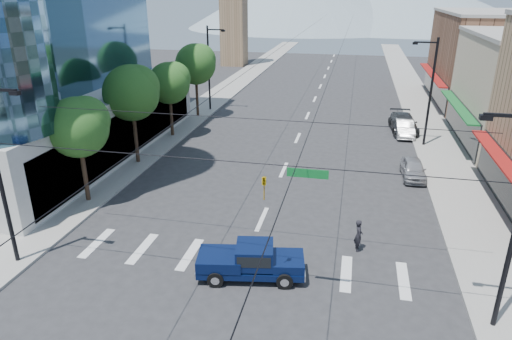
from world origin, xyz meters
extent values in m
plane|color=#28282B|center=(0.00, 0.00, 0.00)|extent=(160.00, 160.00, 0.00)
cube|color=gray|center=(-12.00, 40.00, 0.07)|extent=(4.00, 120.00, 0.15)
cube|color=gray|center=(12.00, 40.00, 0.07)|extent=(4.00, 120.00, 0.15)
cube|color=brown|center=(20.00, 40.00, 5.00)|extent=(12.00, 18.00, 10.00)
cube|color=#8C6B4C|center=(-16.50, 62.00, 9.00)|extent=(4.00, 4.00, 18.00)
cone|color=gray|center=(20.00, 160.00, 9.00)|extent=(90.00, 90.00, 18.00)
cylinder|color=black|center=(-11.20, 6.00, 2.27)|extent=(0.28, 0.28, 4.55)
sphere|color=#184919|center=(-11.20, 6.00, 4.88)|extent=(3.64, 3.64, 3.64)
sphere|color=#184919|center=(-10.80, 6.30, 5.28)|extent=(2.86, 2.86, 2.86)
cylinder|color=black|center=(-11.20, 13.00, 2.55)|extent=(0.28, 0.28, 5.11)
sphere|color=#184919|center=(-11.20, 13.00, 5.47)|extent=(4.09, 4.09, 4.09)
sphere|color=#184919|center=(-10.80, 13.30, 5.88)|extent=(3.21, 3.21, 3.21)
cylinder|color=black|center=(-11.20, 20.00, 2.27)|extent=(0.28, 0.28, 4.55)
sphere|color=#184919|center=(-11.20, 20.00, 4.88)|extent=(3.64, 3.64, 3.64)
sphere|color=#184919|center=(-10.80, 20.30, 5.28)|extent=(2.86, 2.86, 2.86)
cylinder|color=black|center=(-11.20, 27.00, 2.55)|extent=(0.28, 0.28, 5.11)
sphere|color=#184919|center=(-11.20, 27.00, 5.47)|extent=(4.09, 4.09, 4.09)
sphere|color=#184919|center=(-10.80, 27.30, 5.88)|extent=(3.21, 3.21, 3.21)
cylinder|color=black|center=(0.00, -1.00, 6.20)|extent=(21.60, 0.04, 0.04)
imported|color=gold|center=(1.50, -1.00, 5.15)|extent=(0.16, 0.20, 1.00)
cube|color=#0C6626|center=(3.20, -1.00, 5.95)|extent=(1.60, 0.06, 0.35)
cylinder|color=black|center=(-10.80, 30.00, 4.50)|extent=(0.20, 0.20, 9.00)
cube|color=black|center=(-9.90, 30.00, 8.60)|extent=(1.80, 0.12, 0.12)
cube|color=black|center=(-9.10, 30.00, 8.50)|extent=(0.40, 0.25, 0.18)
cylinder|color=black|center=(10.80, 22.00, 4.50)|extent=(0.20, 0.20, 9.00)
cube|color=black|center=(9.90, 22.00, 8.60)|extent=(1.80, 0.12, 0.12)
cube|color=black|center=(9.10, 22.00, 8.50)|extent=(0.40, 0.25, 0.18)
cube|color=#08143D|center=(0.64, 0.31, 0.49)|extent=(5.11, 2.59, 0.31)
cube|color=#08143D|center=(2.35, 0.61, 0.84)|extent=(1.69, 1.91, 0.49)
cube|color=#08143D|center=(0.82, 0.34, 1.20)|extent=(1.94, 1.91, 0.98)
cube|color=black|center=(0.82, 0.34, 1.29)|extent=(1.77, 1.90, 0.53)
cube|color=#08143D|center=(-0.76, 0.07, 0.89)|extent=(2.32, 2.10, 0.58)
cube|color=silver|center=(3.05, 0.74, 0.49)|extent=(0.40, 1.68, 0.31)
cube|color=silver|center=(-1.76, -0.11, 0.49)|extent=(0.40, 1.68, 0.27)
cylinder|color=black|center=(2.32, -0.25, 0.37)|extent=(0.78, 0.39, 0.75)
cylinder|color=black|center=(2.03, 1.41, 0.37)|extent=(0.78, 0.39, 0.75)
cylinder|color=black|center=(-0.74, -0.79, 0.37)|extent=(0.78, 0.39, 0.75)
cylinder|color=black|center=(-1.03, 0.87, 0.37)|extent=(0.78, 0.39, 0.75)
imported|color=black|center=(5.48, 3.76, 0.86)|extent=(0.53, 0.69, 1.72)
imported|color=#9E9EA3|center=(9.19, 14.50, 0.66)|extent=(1.69, 3.95, 1.33)
imported|color=silver|center=(9.40, 24.82, 0.71)|extent=(1.62, 4.37, 1.43)
imported|color=#2B2B2D|center=(9.40, 26.09, 0.81)|extent=(2.67, 5.73, 1.62)
camera|label=1|loc=(4.72, -17.20, 12.51)|focal=32.00mm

